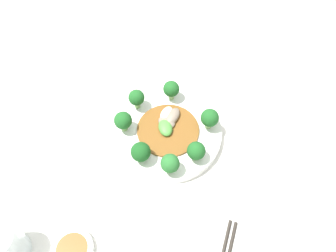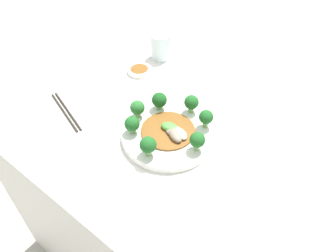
{
  "view_description": "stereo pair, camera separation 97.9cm",
  "coord_description": "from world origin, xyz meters",
  "px_view_note": "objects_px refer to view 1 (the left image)",
  "views": [
    {
      "loc": [
        -0.4,
        -0.05,
        1.41
      ],
      "look_at": [
        0.04,
        -0.04,
        0.76
      ],
      "focal_mm": 35.0,
      "sensor_mm": 36.0,
      "label": 1
    },
    {
      "loc": [
        0.44,
        -0.55,
        1.39
      ],
      "look_at": [
        0.04,
        -0.04,
        0.76
      ],
      "focal_mm": 35.0,
      "sensor_mm": 36.0,
      "label": 2
    }
  ],
  "objects_px": {
    "broccoli_east": "(171,89)",
    "broccoli_southwest": "(196,151)",
    "sauce_dish": "(73,249)",
    "stirfry_center": "(168,125)",
    "broccoli_west": "(170,164)",
    "drinking_glass": "(3,245)",
    "broccoli_north": "(123,121)",
    "plate": "(168,133)",
    "broccoli_south": "(210,118)",
    "broccoli_northeast": "(137,98)",
    "broccoli_northwest": "(141,152)"
  },
  "relations": [
    {
      "from": "plate",
      "to": "broccoli_southwest",
      "type": "relative_size",
      "value": 4.89
    },
    {
      "from": "broccoli_north",
      "to": "sauce_dish",
      "type": "distance_m",
      "value": 0.3
    },
    {
      "from": "plate",
      "to": "broccoli_northwest",
      "type": "xyz_separation_m",
      "value": [
        -0.08,
        0.06,
        0.05
      ]
    },
    {
      "from": "broccoli_northwest",
      "to": "broccoli_east",
      "type": "height_order",
      "value": "same"
    },
    {
      "from": "broccoli_southwest",
      "to": "sauce_dish",
      "type": "xyz_separation_m",
      "value": [
        -0.21,
        0.25,
        -0.05
      ]
    },
    {
      "from": "drinking_glass",
      "to": "stirfry_center",
      "type": "bearing_deg",
      "value": -46.88
    },
    {
      "from": "broccoli_northwest",
      "to": "broccoli_northeast",
      "type": "distance_m",
      "value": 0.15
    },
    {
      "from": "broccoli_east",
      "to": "drinking_glass",
      "type": "xyz_separation_m",
      "value": [
        -0.38,
        0.32,
        -0.01
      ]
    },
    {
      "from": "broccoli_northwest",
      "to": "broccoli_south",
      "type": "height_order",
      "value": "broccoli_south"
    },
    {
      "from": "broccoli_northwest",
      "to": "broccoli_west",
      "type": "xyz_separation_m",
      "value": [
        -0.03,
        -0.07,
        -0.0
      ]
    },
    {
      "from": "broccoli_southwest",
      "to": "stirfry_center",
      "type": "height_order",
      "value": "broccoli_southwest"
    },
    {
      "from": "broccoli_northeast",
      "to": "drinking_glass",
      "type": "relative_size",
      "value": 0.6
    },
    {
      "from": "broccoli_north",
      "to": "broccoli_east",
      "type": "height_order",
      "value": "broccoli_north"
    },
    {
      "from": "broccoli_west",
      "to": "drinking_glass",
      "type": "height_order",
      "value": "drinking_glass"
    },
    {
      "from": "broccoli_south",
      "to": "drinking_glass",
      "type": "distance_m",
      "value": 0.51
    },
    {
      "from": "stirfry_center",
      "to": "drinking_glass",
      "type": "relative_size",
      "value": 1.58
    },
    {
      "from": "drinking_glass",
      "to": "broccoli_north",
      "type": "bearing_deg",
      "value": -35.83
    },
    {
      "from": "stirfry_center",
      "to": "broccoli_west",
      "type": "bearing_deg",
      "value": -176.97
    },
    {
      "from": "broccoli_southwest",
      "to": "drinking_glass",
      "type": "relative_size",
      "value": 0.56
    },
    {
      "from": "plate",
      "to": "broccoli_north",
      "type": "bearing_deg",
      "value": 88.43
    },
    {
      "from": "broccoli_south",
      "to": "sauce_dish",
      "type": "xyz_separation_m",
      "value": [
        -0.29,
        0.29,
        -0.05
      ]
    },
    {
      "from": "broccoli_southwest",
      "to": "stirfry_center",
      "type": "relative_size",
      "value": 0.35
    },
    {
      "from": "plate",
      "to": "broccoli_south",
      "type": "distance_m",
      "value": 0.11
    },
    {
      "from": "broccoli_north",
      "to": "stirfry_center",
      "type": "height_order",
      "value": "broccoli_north"
    },
    {
      "from": "drinking_glass",
      "to": "broccoli_east",
      "type": "bearing_deg",
      "value": -39.71
    },
    {
      "from": "broccoli_west",
      "to": "broccoli_northeast",
      "type": "bearing_deg",
      "value": 25.48
    },
    {
      "from": "broccoli_south",
      "to": "broccoli_northeast",
      "type": "bearing_deg",
      "value": 71.97
    },
    {
      "from": "broccoli_north",
      "to": "sauce_dish",
      "type": "bearing_deg",
      "value": 163.74
    },
    {
      "from": "broccoli_south",
      "to": "sauce_dish",
      "type": "distance_m",
      "value": 0.41
    },
    {
      "from": "plate",
      "to": "broccoli_southwest",
      "type": "bearing_deg",
      "value": -139.1
    },
    {
      "from": "broccoli_northwest",
      "to": "broccoli_west",
      "type": "height_order",
      "value": "broccoli_northwest"
    },
    {
      "from": "plate",
      "to": "broccoli_east",
      "type": "height_order",
      "value": "broccoli_east"
    },
    {
      "from": "broccoli_south",
      "to": "broccoli_northeast",
      "type": "distance_m",
      "value": 0.19
    },
    {
      "from": "broccoli_north",
      "to": "broccoli_west",
      "type": "relative_size",
      "value": 1.06
    },
    {
      "from": "broccoli_southwest",
      "to": "stirfry_center",
      "type": "distance_m",
      "value": 0.11
    },
    {
      "from": "drinking_glass",
      "to": "broccoli_west",
      "type": "bearing_deg",
      "value": -61.27
    },
    {
      "from": "broccoli_west",
      "to": "sauce_dish",
      "type": "xyz_separation_m",
      "value": [
        -0.17,
        0.2,
        -0.05
      ]
    },
    {
      "from": "broccoli_northwest",
      "to": "broccoli_northeast",
      "type": "xyz_separation_m",
      "value": [
        0.15,
        0.02,
        0.0
      ]
    },
    {
      "from": "plate",
      "to": "stirfry_center",
      "type": "xyz_separation_m",
      "value": [
        0.01,
        0.0,
        0.02
      ]
    },
    {
      "from": "broccoli_east",
      "to": "sauce_dish",
      "type": "relative_size",
      "value": 0.68
    },
    {
      "from": "broccoli_southwest",
      "to": "drinking_glass",
      "type": "bearing_deg",
      "value": 118.85
    },
    {
      "from": "broccoli_east",
      "to": "broccoli_southwest",
      "type": "xyz_separation_m",
      "value": [
        -0.18,
        -0.06,
        -0.0
      ]
    },
    {
      "from": "stirfry_center",
      "to": "broccoli_north",
      "type": "bearing_deg",
      "value": 94.02
    },
    {
      "from": "broccoli_east",
      "to": "broccoli_southwest",
      "type": "relative_size",
      "value": 1.07
    },
    {
      "from": "broccoli_west",
      "to": "broccoli_south",
      "type": "xyz_separation_m",
      "value": [
        0.12,
        -0.09,
        0.0
      ]
    },
    {
      "from": "broccoli_southwest",
      "to": "broccoli_northeast",
      "type": "xyz_separation_m",
      "value": [
        0.15,
        0.14,
        0.0
      ]
    },
    {
      "from": "broccoli_east",
      "to": "sauce_dish",
      "type": "bearing_deg",
      "value": 152.84
    },
    {
      "from": "broccoli_north",
      "to": "broccoli_southwest",
      "type": "distance_m",
      "value": 0.19
    },
    {
      "from": "plate",
      "to": "broccoli_west",
      "type": "height_order",
      "value": "broccoli_west"
    },
    {
      "from": "broccoli_north",
      "to": "broccoli_south",
      "type": "height_order",
      "value": "same"
    }
  ]
}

